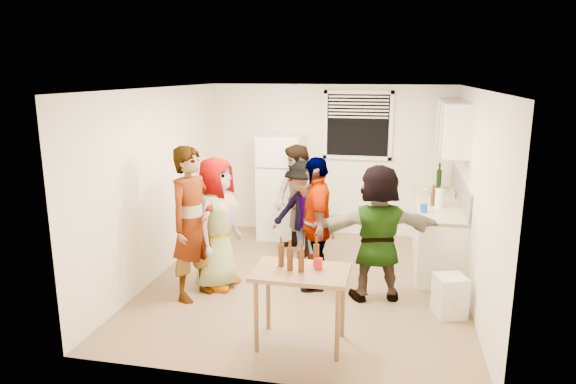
% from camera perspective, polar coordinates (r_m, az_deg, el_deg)
% --- Properties ---
extents(room, '(4.00, 4.50, 2.50)m').
position_cam_1_polar(room, '(6.83, 2.05, -10.04)').
color(room, white).
rests_on(room, ground).
extents(window, '(1.12, 0.10, 1.06)m').
position_cam_1_polar(window, '(8.46, 7.76, 7.35)').
color(window, white).
rests_on(window, room).
extents(refrigerator, '(0.70, 0.70, 1.70)m').
position_cam_1_polar(refrigerator, '(8.47, -0.73, 0.62)').
color(refrigerator, white).
rests_on(refrigerator, ground).
extents(counter_lower, '(0.60, 2.20, 0.86)m').
position_cam_1_polar(counter_lower, '(7.71, 16.17, -4.43)').
color(counter_lower, white).
rests_on(counter_lower, ground).
extents(countertop, '(0.64, 2.22, 0.04)m').
position_cam_1_polar(countertop, '(7.59, 16.38, -1.18)').
color(countertop, beige).
rests_on(countertop, counter_lower).
extents(backsplash, '(0.03, 2.20, 0.36)m').
position_cam_1_polar(backsplash, '(7.57, 18.63, 0.19)').
color(backsplash, '#B4AFA5').
rests_on(backsplash, countertop).
extents(upper_cabinets, '(0.34, 1.60, 0.70)m').
position_cam_1_polar(upper_cabinets, '(7.62, 17.78, 6.96)').
color(upper_cabinets, white).
rests_on(upper_cabinets, room).
extents(kettle, '(0.26, 0.24, 0.18)m').
position_cam_1_polar(kettle, '(7.90, 15.86, -0.44)').
color(kettle, silver).
rests_on(kettle, countertop).
extents(paper_towel, '(0.11, 0.11, 0.25)m').
position_cam_1_polar(paper_towel, '(7.29, 16.41, -1.60)').
color(paper_towel, white).
rests_on(paper_towel, countertop).
extents(wine_bottle, '(0.08, 0.08, 0.31)m').
position_cam_1_polar(wine_bottle, '(8.36, 16.34, 0.25)').
color(wine_bottle, black).
rests_on(wine_bottle, countertop).
extents(beer_bottle_counter, '(0.06, 0.06, 0.22)m').
position_cam_1_polar(beer_bottle_counter, '(7.35, 15.75, -1.44)').
color(beer_bottle_counter, '#47230C').
rests_on(beer_bottle_counter, countertop).
extents(blue_cup, '(0.09, 0.09, 0.12)m').
position_cam_1_polar(blue_cup, '(6.94, 14.82, -2.23)').
color(blue_cup, blue).
rests_on(blue_cup, countertop).
extents(picture_frame, '(0.02, 0.16, 0.13)m').
position_cam_1_polar(picture_frame, '(7.90, 17.84, -0.08)').
color(picture_frame, '#E1D24E').
rests_on(picture_frame, countertop).
extents(trash_bin, '(0.40, 0.40, 0.47)m').
position_cam_1_polar(trash_bin, '(6.17, 17.54, -10.80)').
color(trash_bin, silver).
rests_on(trash_bin, ground).
extents(serving_table, '(0.94, 0.63, 0.79)m').
position_cam_1_polar(serving_table, '(5.44, 1.40, -16.47)').
color(serving_table, brown).
rests_on(serving_table, ground).
extents(beer_bottle_table, '(0.06, 0.06, 0.23)m').
position_cam_1_polar(beer_bottle_table, '(5.21, 3.14, -8.22)').
color(beer_bottle_table, '#47230C').
rests_on(beer_bottle_table, serving_table).
extents(red_cup, '(0.08, 0.08, 0.11)m').
position_cam_1_polar(red_cup, '(5.15, 3.39, -8.51)').
color(red_cup, red).
rests_on(red_cup, serving_table).
extents(guest_grey, '(1.80, 1.09, 0.54)m').
position_cam_1_polar(guest_grey, '(6.80, -7.68, -10.26)').
color(guest_grey, gray).
rests_on(guest_grey, ground).
extents(guest_stripe, '(1.98, 1.30, 0.45)m').
position_cam_1_polar(guest_stripe, '(6.55, -10.20, -11.30)').
color(guest_stripe, '#141933').
rests_on(guest_stripe, ground).
extents(guest_back_left, '(1.70, 1.78, 0.63)m').
position_cam_1_polar(guest_back_left, '(7.88, 1.03, -6.81)').
color(guest_back_left, brown).
rests_on(guest_back_left, ground).
extents(guest_back_right, '(1.40, 1.74, 0.56)m').
position_cam_1_polar(guest_back_right, '(7.43, 1.76, -8.08)').
color(guest_back_right, '#414146').
rests_on(guest_back_right, ground).
extents(guest_black, '(1.87, 1.33, 0.41)m').
position_cam_1_polar(guest_black, '(6.73, 3.07, -10.42)').
color(guest_black, black).
rests_on(guest_black, ground).
extents(guest_orange, '(1.93, 2.01, 0.49)m').
position_cam_1_polar(guest_orange, '(6.50, 9.63, -11.48)').
color(guest_orange, '#BC573D').
rests_on(guest_orange, ground).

